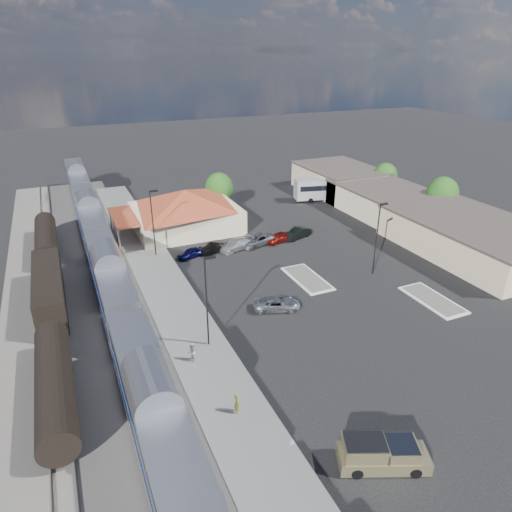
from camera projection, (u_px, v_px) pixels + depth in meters
name	position (u px, v px, depth m)	size (l,w,h in m)	color
ground	(285.00, 293.00, 51.23)	(280.00, 280.00, 0.00)	black
railbed	(82.00, 298.00, 50.12)	(16.00, 100.00, 0.12)	#4C4944
platform	(167.00, 290.00, 51.76)	(5.50, 92.00, 0.18)	gray
passenger_train	(111.00, 283.00, 47.37)	(3.00, 104.00, 5.55)	silver
freight_cars	(49.00, 291.00, 47.67)	(2.80, 46.00, 4.00)	black
station_depot	(185.00, 210.00, 68.25)	(18.35, 12.24, 6.20)	beige
buildings_east	(401.00, 206.00, 72.52)	(14.40, 51.40, 4.80)	#C6B28C
traffic_island_south	(307.00, 278.00, 54.33)	(3.30, 7.50, 0.21)	silver
traffic_island_north	(433.00, 300.00, 49.69)	(3.30, 7.50, 0.21)	silver
lamp_plat_s	(207.00, 295.00, 40.00)	(1.08, 0.25, 9.00)	black
lamp_plat_n	(153.00, 218.00, 58.33)	(1.08, 0.25, 9.00)	black
lamp_lot	(378.00, 233.00, 53.49)	(1.08, 0.25, 9.00)	black
tree_east_b	(442.00, 194.00, 72.03)	(4.94, 4.94, 6.96)	#382314
tree_east_c	(385.00, 176.00, 83.88)	(4.41, 4.41, 6.21)	#382314
tree_depot	(219.00, 188.00, 75.67)	(4.71, 4.71, 6.63)	#382314
pickup_truck	(383.00, 454.00, 29.64)	(6.21, 4.25, 2.02)	#978B5D
suv	(277.00, 304.00, 47.76)	(2.26, 4.91, 1.36)	#A6AAAE
coach_bus	(329.00, 188.00, 82.20)	(12.71, 5.46, 3.98)	silver
person_a	(237.00, 403.00, 33.79)	(0.65, 0.43, 1.78)	gold
person_b	(192.00, 352.00, 39.44)	(0.87, 0.67, 1.78)	white
parked_car_a	(191.00, 253.00, 59.85)	(1.54, 3.83, 1.30)	#0B0C3A
parked_car_b	(213.00, 248.00, 61.26)	(1.47, 4.21, 1.39)	black
parked_car_c	(236.00, 244.00, 62.17)	(2.09, 5.15, 1.50)	beige
parked_car_d	(257.00, 240.00, 63.60)	(2.52, 5.46, 1.52)	gray
parked_car_e	(278.00, 238.00, 64.55)	(1.67, 4.16, 1.42)	maroon
parked_car_f	(297.00, 233.00, 65.96)	(1.59, 4.57, 1.51)	black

